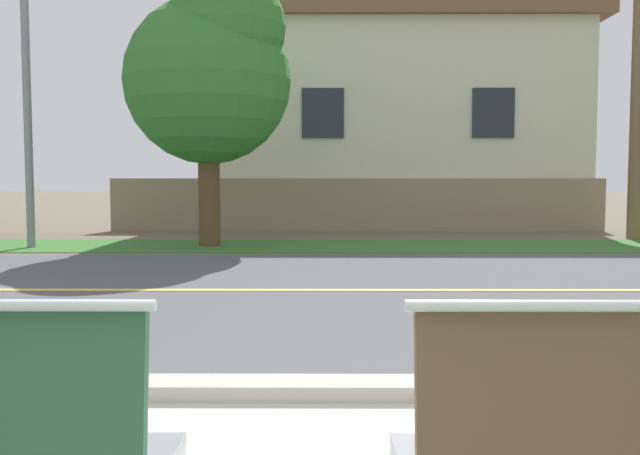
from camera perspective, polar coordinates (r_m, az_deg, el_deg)
ground_plane at (r=9.96m, az=-0.44°, el=-3.89°), size 140.00×140.00×0.00m
curb_edge at (r=4.42m, az=-1.43°, el=-13.26°), size 44.00×0.30×0.11m
street_asphalt at (r=8.48m, az=-0.57°, el=-5.25°), size 52.00×8.00×0.01m
road_centre_line at (r=8.48m, az=-0.57°, el=-5.21°), size 48.00×0.14×0.01m
far_verge_grass at (r=14.12m, az=-0.22°, el=-1.53°), size 48.00×2.80×0.02m
streetlamp at (r=15.26m, az=-22.92°, el=13.14°), size 0.24×2.10×6.75m
shade_tree_left at (r=14.28m, az=-8.92°, el=12.92°), size 3.36×3.36×5.54m
garden_wall at (r=18.20m, az=3.10°, el=1.89°), size 13.00×0.36×1.40m
house_across_street at (r=21.56m, az=6.27°, el=8.77°), size 10.71×6.91×6.26m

